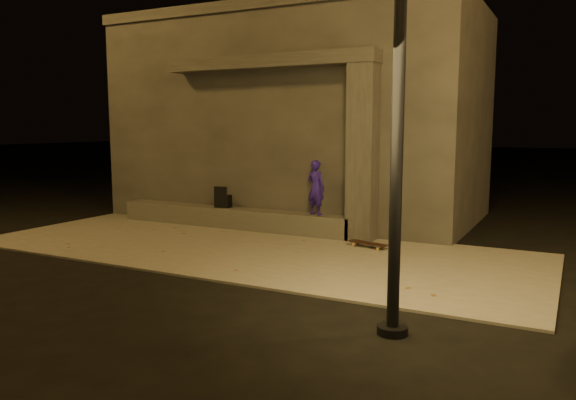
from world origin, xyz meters
The scene contains 9 objects.
ground centered at (0.00, 0.00, 0.00)m, with size 120.00×120.00×0.00m, color black.
sidewalk centered at (0.00, 2.00, 0.02)m, with size 11.00×4.40×0.04m, color slate.
building centered at (-1.00, 6.49, 2.61)m, with size 9.00×5.10×5.22m.
ledge centered at (-1.50, 3.75, 0.27)m, with size 6.00×0.55×0.45m, color #4F4D48.
column centered at (1.70, 3.75, 1.84)m, with size 0.55×0.55×3.60m, color #34322F.
canopy centered at (-0.50, 3.80, 3.78)m, with size 5.00×0.70×0.28m, color #34322F.
skateboarder centered at (0.65, 3.75, 1.08)m, with size 0.43×0.28×1.18m, color #291693.
backpack centered at (-1.75, 3.75, 0.66)m, with size 0.38×0.27×0.50m.
skateboard centered at (2.07, 3.10, 0.12)m, with size 0.88×0.43×0.09m.
Camera 1 is at (5.63, -7.15, 2.40)m, focal length 35.00 mm.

